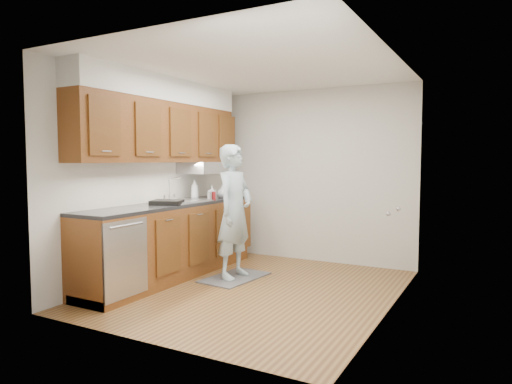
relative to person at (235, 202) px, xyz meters
The scene contains 16 objects.
floor 1.11m from the person, 34.44° to the right, with size 3.50×3.50×0.00m, color olive.
ceiling 1.65m from the person, 34.44° to the right, with size 3.50×3.50×0.00m, color white.
wall_left 1.12m from the person, 162.67° to the right, with size 0.02×3.50×2.50m, color beige.
wall_right 2.02m from the person, ahead, with size 0.02×3.50×2.50m, color beige.
wall_back 1.53m from the person, 71.81° to the left, with size 3.00×0.02×2.50m, color beige.
counter 0.92m from the person, 156.11° to the right, with size 0.64×2.80×1.30m.
upper_cabinets 1.35m from the person, 162.21° to the right, with size 0.47×2.80×1.21m.
closet_door 1.96m from the person, ahead, with size 0.02×1.22×2.05m, color silver.
floor_mat 0.95m from the person, ahead, with size 0.52×0.89×0.02m, color #5D5D5F.
person is the anchor object (origin of this frame).
soap_bottle_a 0.91m from the person, 158.83° to the left, with size 0.11×0.11×0.27m, color silver.
soap_bottle_b 0.73m from the person, 146.08° to the left, with size 0.08×0.09×0.19m, color silver.
soap_bottle_c 0.88m from the person, 132.73° to the left, with size 0.14×0.14×0.19m, color silver.
soda_can 0.61m from the person, 148.71° to the left, with size 0.06×0.06×0.11m, color #AE1D23.
steel_can 0.60m from the person, 154.93° to the left, with size 0.06×0.06×0.12m, color #A5A5AA.
dish_rack 0.82m from the person, 141.64° to the right, with size 0.36×0.30×0.06m, color black.
Camera 1 is at (2.44, -4.50, 1.48)m, focal length 32.00 mm.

